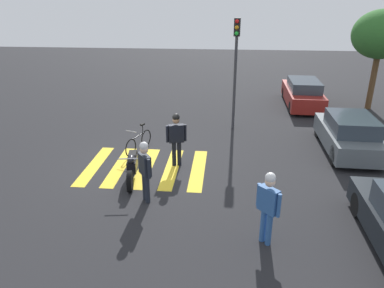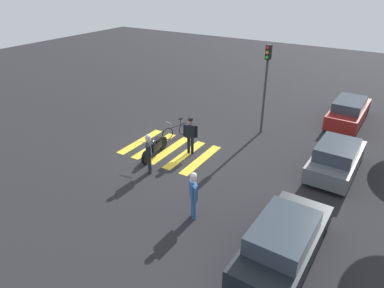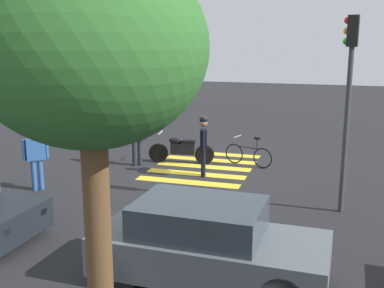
# 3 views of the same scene
# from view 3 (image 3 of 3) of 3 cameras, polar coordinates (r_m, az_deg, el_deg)

# --- Properties ---
(ground_plane) EXTENTS (60.00, 60.00, 0.00)m
(ground_plane) POSITION_cam_3_polar(r_m,az_deg,el_deg) (15.67, 1.40, -2.71)
(ground_plane) COLOR #232326
(police_motorcycle) EXTENTS (2.22, 0.64, 1.04)m
(police_motorcycle) POSITION_cam_3_polar(r_m,az_deg,el_deg) (16.00, -1.27, -0.69)
(police_motorcycle) COLOR black
(police_motorcycle) RESTS_ON ground_plane
(leaning_bicycle) EXTENTS (1.65, 0.67, 1.00)m
(leaning_bicycle) POSITION_cam_3_polar(r_m,az_deg,el_deg) (15.79, 6.75, -1.28)
(leaning_bicycle) COLOR black
(leaning_bicycle) RESTS_ON ground_plane
(officer_on_foot) EXTENTS (0.33, 0.67, 1.87)m
(officer_on_foot) POSITION_cam_3_polar(r_m,az_deg,el_deg) (14.36, 1.37, 0.37)
(officer_on_foot) COLOR black
(officer_on_foot) RESTS_ON ground_plane
(officer_by_motorcycle) EXTENTS (0.58, 0.44, 1.81)m
(officer_by_motorcycle) POSITION_cam_3_polar(r_m,az_deg,el_deg) (15.67, -6.65, 1.17)
(officer_by_motorcycle) COLOR #1E232D
(officer_by_motorcycle) RESTS_ON ground_plane
(pedestrian_bystander) EXTENTS (0.53, 0.50, 1.85)m
(pedestrian_bystander) POSITION_cam_3_polar(r_m,az_deg,el_deg) (13.72, -18.19, -0.92)
(pedestrian_bystander) COLOR #2D5999
(pedestrian_bystander) RESTS_ON ground_plane
(crosswalk_stripes) EXTENTS (3.14, 4.05, 0.01)m
(crosswalk_stripes) POSITION_cam_3_polar(r_m,az_deg,el_deg) (15.67, 1.40, -2.70)
(crosswalk_stripes) COLOR yellow
(crosswalk_stripes) RESTS_ON ground_plane
(car_grey_coupe) EXTENTS (4.00, 1.83, 1.43)m
(car_grey_coupe) POSITION_cam_3_polar(r_m,az_deg,el_deg) (8.33, 1.84, -11.91)
(car_grey_coupe) COLOR black
(car_grey_coupe) RESTS_ON ground_plane
(traffic_light_pole) EXTENTS (0.34, 0.27, 4.64)m
(traffic_light_pole) POSITION_cam_3_polar(r_m,az_deg,el_deg) (11.61, 18.21, 6.76)
(traffic_light_pole) COLOR #38383D
(traffic_light_pole) RESTS_ON ground_plane
(street_tree_mid) EXTENTS (2.50, 2.50, 5.10)m
(street_tree_mid) POSITION_cam_3_polar(r_m,az_deg,el_deg) (5.15, -12.12, 10.64)
(street_tree_mid) COLOR brown
(street_tree_mid) RESTS_ON ground_plane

